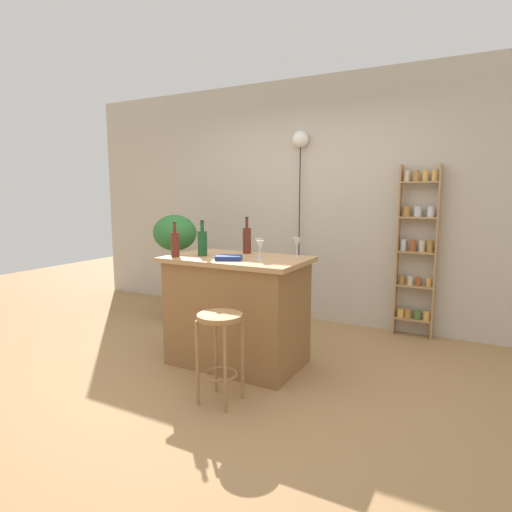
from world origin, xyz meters
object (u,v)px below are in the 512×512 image
object	(u,v)px
spice_shelf	(417,250)
plant_stool	(177,300)
potted_plant	(175,241)
wine_glass_center	(297,243)
bottle_sauce_amber	(202,242)
pendant_globe_light	(300,143)
bottle_wine_red	(247,240)
wine_glass_right	(260,246)
bar_stool	(220,337)
cookbook	(229,258)
bottle_spirits_clear	(175,243)
wine_glass_left	(259,244)

from	to	relation	value
spice_shelf	plant_stool	size ratio (longest dim) A/B	3.84
potted_plant	wine_glass_center	distance (m)	1.85
bottle_sauce_amber	pendant_globe_light	size ratio (longest dim) A/B	0.14
bottle_wine_red	bottle_sauce_amber	size ratio (longest dim) A/B	1.06
bottle_wine_red	wine_glass_right	size ratio (longest dim) A/B	2.03
wine_glass_right	pendant_globe_light	xyz separation A→B (m)	(-0.33, 1.60, 0.99)
plant_stool	potted_plant	distance (m)	0.71
bar_stool	wine_glass_center	distance (m)	1.14
bar_stool	cookbook	size ratio (longest dim) A/B	3.11
bottle_spirits_clear	cookbook	world-z (taller)	bottle_spirits_clear
wine_glass_center	pendant_globe_light	xyz separation A→B (m)	(-0.51, 1.26, 0.99)
wine_glass_left	pendant_globe_light	world-z (taller)	pendant_globe_light
spice_shelf	bottle_wine_red	bearing A→B (deg)	-135.53
wine_glass_right	wine_glass_center	bearing A→B (deg)	61.67
potted_plant	wine_glass_center	bearing A→B (deg)	-16.62
wine_glass_right	pendant_globe_light	bearing A→B (deg)	101.57
wine_glass_right	bottle_spirits_clear	bearing A→B (deg)	-166.48
plant_stool	bottle_wine_red	size ratio (longest dim) A/B	1.40
bottle_sauce_amber	wine_glass_right	size ratio (longest dim) A/B	1.91
bar_stool	wine_glass_center	world-z (taller)	wine_glass_center
wine_glass_left	wine_glass_center	size ratio (longest dim) A/B	1.00
potted_plant	bottle_wine_red	size ratio (longest dim) A/B	2.35
spice_shelf	wine_glass_left	world-z (taller)	spice_shelf
wine_glass_right	cookbook	distance (m)	0.28
potted_plant	pendant_globe_light	xyz separation A→B (m)	(1.26, 0.73, 1.11)
bottle_spirits_clear	bottle_sauce_amber	distance (m)	0.24
wine_glass_left	wine_glass_right	distance (m)	0.18
wine_glass_center	wine_glass_right	bearing A→B (deg)	-118.33
wine_glass_center	wine_glass_left	bearing A→B (deg)	-145.71
cookbook	wine_glass_left	bearing A→B (deg)	35.49
plant_stool	pendant_globe_light	world-z (taller)	pendant_globe_light
wine_glass_left	wine_glass_right	bearing A→B (deg)	-58.88
spice_shelf	bottle_sauce_amber	size ratio (longest dim) A/B	5.69
spice_shelf	wine_glass_left	xyz separation A→B (m)	(-1.08, -1.42, 0.16)
pendant_globe_light	wine_glass_center	bearing A→B (deg)	-67.99
bar_stool	potted_plant	world-z (taller)	potted_plant
bottle_wine_red	wine_glass_center	bearing A→B (deg)	3.74
wine_glass_left	cookbook	distance (m)	0.31
wine_glass_left	cookbook	world-z (taller)	wine_glass_left
spice_shelf	wine_glass_right	world-z (taller)	spice_shelf
bottle_sauce_amber	cookbook	distance (m)	0.35
bottle_sauce_amber	wine_glass_center	world-z (taller)	bottle_sauce_amber
wine_glass_left	wine_glass_center	distance (m)	0.33
bar_stool	bottle_sauce_amber	bearing A→B (deg)	133.29
wine_glass_center	wine_glass_right	world-z (taller)	same
potted_plant	bottle_sauce_amber	bearing A→B (deg)	-40.81
potted_plant	wine_glass_center	size ratio (longest dim) A/B	4.77
potted_plant	pendant_globe_light	size ratio (longest dim) A/B	0.36
wine_glass_left	bottle_spirits_clear	bearing A→B (deg)	-153.05
bar_stool	bottle_wine_red	distance (m)	1.15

